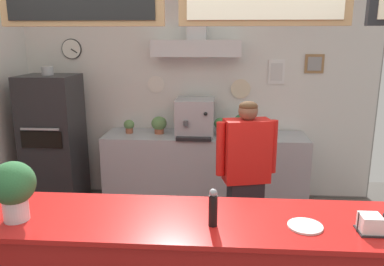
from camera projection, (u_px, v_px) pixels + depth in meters
name	position (u px, v px, depth m)	size (l,w,h in m)	color
back_wall_assembly	(197.00, 83.00, 4.87)	(4.68, 2.89, 2.90)	gray
back_prep_counter	(205.00, 170.00, 4.94)	(2.55, 0.62, 0.94)	#A3A5AD
pizza_oven	(54.00, 144.00, 4.75)	(0.64, 0.65, 1.80)	#232326
shop_worker	(246.00, 180.00, 3.54)	(0.56, 0.31, 1.59)	#232328
espresso_machine	(195.00, 117.00, 4.76)	(0.47, 0.55, 0.46)	#A3A5AD
potted_basil	(129.00, 126.00, 4.89)	(0.13, 0.13, 0.17)	#9E563D
potted_sage	(243.00, 124.00, 4.72)	(0.25, 0.25, 0.28)	#4C4C51
potted_thyme	(220.00, 125.00, 4.80)	(0.16, 0.16, 0.22)	beige
potted_rosemary	(159.00, 124.00, 4.86)	(0.20, 0.20, 0.22)	#9E563D
condiment_plate	(305.00, 226.00, 2.19)	(0.20, 0.20, 0.01)	white
napkin_holder	(370.00, 224.00, 2.12)	(0.14, 0.13, 0.12)	#262628
basil_vase	(13.00, 188.00, 2.23)	(0.26, 0.26, 0.36)	silver
pepper_grinder	(213.00, 208.00, 2.18)	(0.05, 0.05, 0.23)	black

